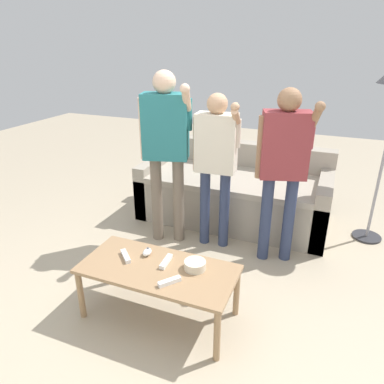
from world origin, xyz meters
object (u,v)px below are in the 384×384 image
at_px(snack_bowl, 195,265).
at_px(player_left, 166,140).
at_px(player_center, 216,155).
at_px(game_remote_wand_far, 169,282).
at_px(game_remote_nunchuk, 147,252).
at_px(game_remote_wand_spare, 126,256).
at_px(coffee_table, 158,274).
at_px(game_remote_wand_near, 166,262).
at_px(player_right, 284,158).
at_px(couch, 235,192).

height_order(snack_bowl, player_left, player_left).
xyz_separation_m(player_center, game_remote_wand_far, (0.11, -1.23, -0.49)).
relative_size(snack_bowl, game_remote_nunchuk, 1.71).
bearing_deg(game_remote_wand_spare, coffee_table, -4.05).
distance_m(player_center, game_remote_wand_near, 1.15).
bearing_deg(snack_bowl, player_left, 125.16).
xyz_separation_m(game_remote_nunchuk, player_center, (0.18, 0.99, 0.48)).
height_order(snack_bowl, player_center, player_center).
bearing_deg(player_right, game_remote_nunchuk, -129.24).
height_order(couch, player_right, player_right).
relative_size(game_remote_nunchuk, player_right, 0.06).
xyz_separation_m(player_center, player_right, (0.60, -0.03, 0.05)).
relative_size(coffee_table, game_remote_wand_far, 7.51).
xyz_separation_m(coffee_table, game_remote_wand_far, (0.15, -0.13, 0.06)).
xyz_separation_m(player_right, game_remote_wand_spare, (-0.91, -1.05, -0.54)).
distance_m(player_left, game_remote_wand_far, 1.41).
bearing_deg(player_left, game_remote_nunchuk, -73.33).
bearing_deg(player_center, coffee_table, -91.95).
distance_m(snack_bowl, game_remote_wand_near, 0.21).
height_order(game_remote_wand_far, game_remote_wand_spare, same).
distance_m(coffee_table, player_right, 1.38).
xyz_separation_m(game_remote_wand_near, game_remote_wand_spare, (-0.30, -0.05, 0.00)).
height_order(player_left, game_remote_wand_spare, player_left).
relative_size(player_right, game_remote_wand_spare, 10.88).
distance_m(snack_bowl, game_remote_wand_spare, 0.52).
bearing_deg(couch, game_remote_wand_far, -87.21).
height_order(game_remote_nunchuk, game_remote_wand_near, game_remote_nunchuk).
bearing_deg(player_left, coffee_table, -67.80).
xyz_separation_m(snack_bowl, game_remote_wand_near, (-0.21, -0.02, -0.01)).
bearing_deg(game_remote_wand_near, game_remote_nunchuk, 165.50).
bearing_deg(couch, player_right, -49.89).
bearing_deg(player_center, couch, 88.24).
bearing_deg(game_remote_nunchuk, coffee_table, -38.00).
distance_m(coffee_table, player_left, 1.29).
xyz_separation_m(couch, player_center, (-0.02, -0.65, 0.62)).
bearing_deg(game_remote_wand_near, game_remote_wand_far, -58.52).
bearing_deg(player_right, player_left, -177.37).
relative_size(couch, game_remote_wand_spare, 14.27).
bearing_deg(game_remote_nunchuk, snack_bowl, -4.13).
bearing_deg(game_remote_wand_near, game_remote_wand_spare, -170.72).
distance_m(game_remote_nunchuk, player_center, 1.12).
height_order(player_left, player_right, player_left).
relative_size(coffee_table, snack_bowl, 7.25).
bearing_deg(game_remote_wand_far, game_remote_wand_near, 121.48).
height_order(couch, game_remote_nunchuk, couch).
height_order(snack_bowl, player_right, player_right).
relative_size(game_remote_wand_near, game_remote_wand_far, 1.14).
bearing_deg(player_left, game_remote_wand_near, -64.90).
relative_size(couch, player_left, 1.23).
distance_m(game_remote_nunchuk, player_left, 1.12).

